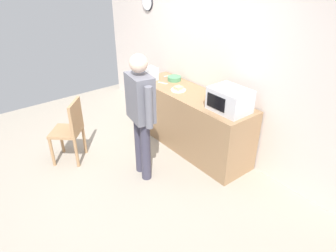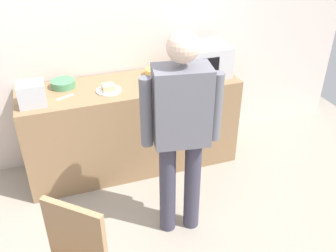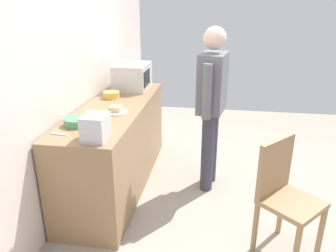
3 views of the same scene
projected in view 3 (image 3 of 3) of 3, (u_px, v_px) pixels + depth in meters
The scene contains 12 objects.
ground_plane at pixel (229, 199), 3.39m from camera, with size 6.00×6.00×0.00m, color #9E9384.
back_wall at pixel (69, 69), 3.15m from camera, with size 5.40×0.13×2.60m.
kitchen_counter at pixel (116, 146), 3.52m from camera, with size 2.05×0.62×0.91m, color #93704C.
microwave at pixel (132, 76), 3.96m from camera, with size 0.50×0.39×0.30m.
sandwich_plate at pixel (115, 111), 3.14m from camera, with size 0.22×0.22×0.07m.
salad_bowl at pixel (77, 121), 2.82m from camera, with size 0.22×0.22×0.06m, color #4C8E60.
cereal_bowl at pixel (111, 95), 3.62m from camera, with size 0.18×0.18×0.07m, color gold.
toaster at pixel (95, 127), 2.50m from camera, with size 0.22×0.18×0.20m, color silver.
fork_utensil at pixel (59, 134), 2.63m from camera, with size 0.17×0.02×0.01m, color silver.
spoon_utensil at pixel (102, 127), 2.79m from camera, with size 0.17×0.02×0.01m, color silver.
person_standing at pixel (212, 98), 3.31m from camera, with size 0.58×0.30×1.69m.
wooden_chair at pixel (284, 193), 2.53m from camera, with size 0.56×0.56×0.94m.
Camera 3 is at (-2.96, 0.17, 1.91)m, focal length 35.09 mm.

